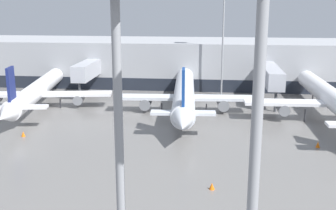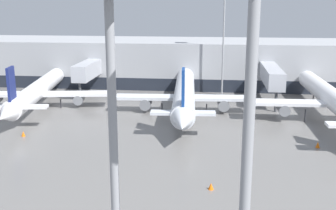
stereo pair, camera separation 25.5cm
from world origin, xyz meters
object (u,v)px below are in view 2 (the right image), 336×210
object	(u,v)px
traffic_cone_4	(211,186)
apron_light_mast_0	(111,85)
traffic_cone_0	(23,134)
apron_light_mast_4	(224,8)
apron_light_mast_2	(251,85)
parked_jet_4	(184,94)
traffic_cone_1	(318,145)
parked_jet_0	(37,91)
parked_jet_1	(334,100)

from	to	relation	value
traffic_cone_4	apron_light_mast_0	world-z (taller)	apron_light_mast_0
traffic_cone_0	apron_light_mast_4	size ratio (longest dim) A/B	0.03
traffic_cone_0	apron_light_mast_2	bearing A→B (deg)	-57.03
parked_jet_4	traffic_cone_1	bearing A→B (deg)	-134.29
parked_jet_4	apron_light_mast_4	distance (m)	18.62
traffic_cone_0	apron_light_mast_4	world-z (taller)	apron_light_mast_4
traffic_cone_0	apron_light_mast_2	world-z (taller)	apron_light_mast_2
parked_jet_0	parked_jet_1	size ratio (longest dim) A/B	0.87
traffic_cone_0	parked_jet_0	bearing A→B (deg)	106.25
traffic_cone_4	parked_jet_1	bearing A→B (deg)	55.11
parked_jet_0	traffic_cone_1	size ratio (longest dim) A/B	46.10
traffic_cone_0	traffic_cone_1	size ratio (longest dim) A/B	0.91
traffic_cone_1	apron_light_mast_4	world-z (taller)	apron_light_mast_4
parked_jet_4	apron_light_mast_4	world-z (taller)	apron_light_mast_4
traffic_cone_1	apron_light_mast_2	distance (m)	42.57
parked_jet_0	apron_light_mast_4	distance (m)	34.72
traffic_cone_1	traffic_cone_4	world-z (taller)	traffic_cone_1
traffic_cone_1	parked_jet_1	bearing A→B (deg)	68.40
parked_jet_4	traffic_cone_1	world-z (taller)	parked_jet_4
traffic_cone_4	apron_light_mast_2	distance (m)	29.44
parked_jet_4	apron_light_mast_2	xyz separation A→B (m)	(5.35, -53.01, 12.13)
traffic_cone_1	apron_light_mast_0	bearing A→B (deg)	-113.85
traffic_cone_0	apron_light_mast_4	xyz separation A→B (m)	(25.66, 26.63, 15.22)
apron_light_mast_0	traffic_cone_1	bearing A→B (deg)	66.15
apron_light_mast_2	apron_light_mast_4	distance (m)	65.20
traffic_cone_4	apron_light_mast_0	xyz separation A→B (m)	(-3.31, -22.93, 14.03)
apron_light_mast_4	parked_jet_4	bearing A→B (deg)	-116.19
apron_light_mast_2	parked_jet_1	bearing A→B (deg)	72.04
parked_jet_4	traffic_cone_4	distance (m)	27.95
parked_jet_0	apron_light_mast_0	distance (m)	57.73
traffic_cone_0	traffic_cone_4	bearing A→B (deg)	-28.40
parked_jet_1	parked_jet_4	world-z (taller)	parked_jet_1
traffic_cone_4	apron_light_mast_4	size ratio (longest dim) A/B	0.03
parked_jet_4	apron_light_mast_4	bearing A→B (deg)	-29.44
parked_jet_1	parked_jet_4	bearing A→B (deg)	81.00
parked_jet_4	traffic_cone_0	size ratio (longest dim) A/B	55.03
apron_light_mast_4	traffic_cone_0	bearing A→B (deg)	-133.94
traffic_cone_0	apron_light_mast_2	xyz separation A→B (m)	(25.02, -38.57, 14.61)
parked_jet_0	apron_light_mast_2	world-z (taller)	apron_light_mast_2
parked_jet_1	apron_light_mast_2	bearing A→B (deg)	160.64
apron_light_mast_0	apron_light_mast_4	distance (m)	62.80
parked_jet_4	apron_light_mast_2	bearing A→B (deg)	-177.49
parked_jet_1	traffic_cone_0	distance (m)	42.95
traffic_cone_4	apron_light_mast_4	distance (m)	42.52
apron_light_mast_4	apron_light_mast_2	bearing A→B (deg)	-90.56
parked_jet_0	parked_jet_1	bearing A→B (deg)	-102.13
parked_jet_4	traffic_cone_1	size ratio (longest dim) A/B	50.15
parked_jet_0	parked_jet_1	distance (m)	45.67
traffic_cone_4	apron_light_mast_2	bearing A→B (deg)	-87.98
parked_jet_0	parked_jet_4	distance (m)	23.95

